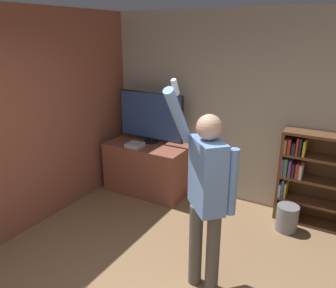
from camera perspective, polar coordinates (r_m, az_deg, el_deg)
name	(u,v)px	position (r m, az deg, el deg)	size (l,w,h in m)	color
wall_back	(251,112)	(4.67, 14.28, 5.44)	(6.30, 0.09, 2.70)	#B2AD9E
wall_side_brick	(57,115)	(4.60, -18.83, 4.77)	(0.06, 4.47, 2.70)	#93513D
tv_ledge	(148,167)	(5.14, -3.46, -4.08)	(1.25, 0.68, 0.77)	#93513D
television	(151,117)	(4.97, -3.01, 4.73)	(1.09, 0.22, 0.78)	black
game_console	(135,145)	(4.88, -5.76, -0.18)	(0.23, 0.22, 0.06)	silver
bookshelf	(310,179)	(4.59, 23.51, -5.68)	(0.95, 0.28, 1.23)	brown
person	(206,189)	(2.97, 6.69, -7.85)	(0.55, 0.55, 2.05)	#56514C
waste_bin	(287,218)	(4.50, 20.02, -12.01)	(0.27, 0.27, 0.34)	gray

